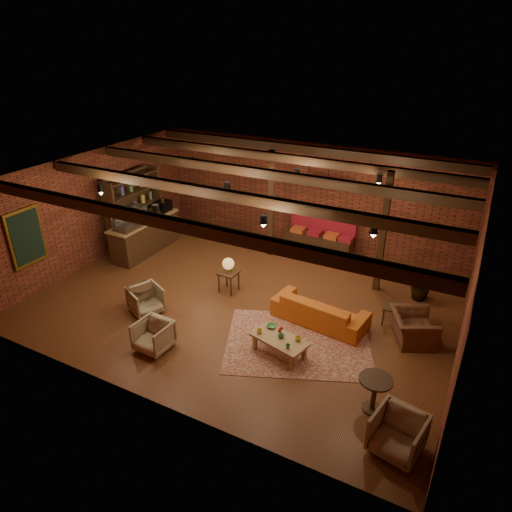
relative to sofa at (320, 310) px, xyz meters
The scene contains 29 objects.
floor 2.04m from the sofa, behind, with size 10.00×10.00×0.00m, color #431F10.
ceiling 3.51m from the sofa, behind, with size 10.00×8.00×0.02m, color black.
wall_back 4.78m from the sofa, 115.85° to the left, with size 10.00×0.02×3.20m, color #5E2A1B.
wall_front 4.53m from the sofa, 117.56° to the right, with size 10.00×0.02×3.20m, color #5E2A1B.
wall_left 7.13m from the sofa, behind, with size 0.02×8.00×3.20m, color #5E2A1B.
wall_right 3.25m from the sofa, ahead, with size 0.02×8.00×3.20m, color #5E2A1B.
ceiling_beams 3.41m from the sofa, behind, with size 9.80×6.40×0.22m, color black, non-canonical shape.
ceiling_pipe 3.67m from the sofa, 138.98° to the left, with size 0.12×0.12×9.60m, color black.
post_left 4.00m from the sofa, 133.52° to the left, with size 0.16×0.16×3.20m, color black.
post_right 2.62m from the sofa, 69.81° to the left, with size 0.16×0.16×3.20m, color black.
service_counter 6.24m from the sofa, 169.36° to the left, with size 0.80×2.50×1.60m, color black, non-canonical shape.
plant_counter 6.22m from the sofa, 167.36° to the left, with size 0.35×0.39×0.30m, color #337F33.
shelving_hutch 6.69m from the sofa, 169.15° to the left, with size 0.52×2.00×2.40m, color black, non-canonical shape.
chalkboard_menu 7.38m from the sofa, 162.77° to the right, with size 0.08×0.96×1.46m, color black.
banquette 3.96m from the sofa, 110.87° to the left, with size 2.10×0.70×1.00m, color #A51B2E, non-canonical shape.
service_sign 4.08m from the sofa, 113.46° to the left, with size 0.86×0.06×0.30m, color red.
ceiling_spotlights 3.24m from the sofa, behind, with size 6.40×4.40×0.28m, color black, non-canonical shape.
rug 1.03m from the sofa, 97.63° to the right, with size 3.11×2.38×0.01m, color maroon.
sofa is the anchor object (origin of this frame).
coffee_table 1.55m from the sofa, 102.60° to the right, with size 1.31×0.88×0.66m.
side_table_lamp 2.65m from the sofa, behind, with size 0.48×0.48×0.96m.
round_table_left 4.33m from the sofa, 159.71° to the right, with size 0.63×0.63×0.65m.
armchair_a 4.17m from the sofa, 158.34° to the right, with size 0.72×0.67×0.74m, color #C3B897.
armchair_b 3.81m from the sofa, 137.18° to the right, with size 0.70×0.66×0.72m, color #C3B897.
armchair_right 2.07m from the sofa, ahead, with size 1.00×0.65×0.87m, color brown.
side_table_book 1.66m from the sofa, 26.41° to the left, with size 0.46×0.46×0.47m.
round_table_right 2.84m from the sofa, 49.98° to the right, with size 0.60×0.60×0.70m.
armchair_far 3.75m from the sofa, 50.36° to the right, with size 0.77×0.72×0.79m, color #C3B897.
plant_tall 3.01m from the sofa, 48.54° to the left, with size 1.39×1.39×2.49m, color #4C7F4C.
Camera 1 is at (4.83, -8.77, 6.16)m, focal length 32.00 mm.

